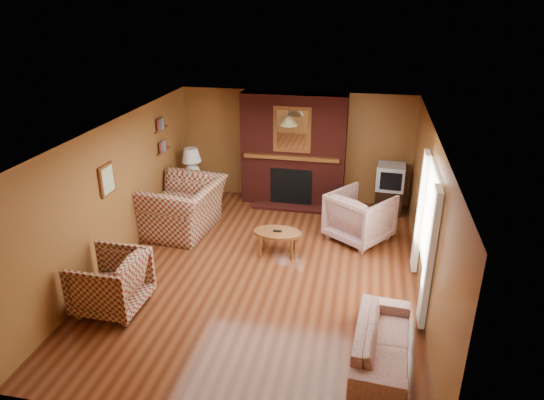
% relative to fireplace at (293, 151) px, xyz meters
% --- Properties ---
extents(floor, '(6.50, 6.50, 0.00)m').
position_rel_fireplace_xyz_m(floor, '(0.00, -2.98, -1.18)').
color(floor, '#471F0F').
rests_on(floor, ground).
extents(ceiling, '(6.50, 6.50, 0.00)m').
position_rel_fireplace_xyz_m(ceiling, '(0.00, -2.98, 1.22)').
color(ceiling, silver).
rests_on(ceiling, wall_back).
extents(wall_back, '(6.50, 0.00, 6.50)m').
position_rel_fireplace_xyz_m(wall_back, '(0.00, 0.27, 0.02)').
color(wall_back, '#9A612F').
rests_on(wall_back, floor).
extents(wall_front, '(6.50, 0.00, 6.50)m').
position_rel_fireplace_xyz_m(wall_front, '(0.00, -6.23, 0.02)').
color(wall_front, '#9A612F').
rests_on(wall_front, floor).
extents(wall_left, '(0.00, 6.50, 6.50)m').
position_rel_fireplace_xyz_m(wall_left, '(-2.50, -2.98, 0.02)').
color(wall_left, '#9A612F').
rests_on(wall_left, floor).
extents(wall_right, '(0.00, 6.50, 6.50)m').
position_rel_fireplace_xyz_m(wall_right, '(2.50, -2.98, 0.02)').
color(wall_right, '#9A612F').
rests_on(wall_right, floor).
extents(fireplace, '(2.20, 0.82, 2.40)m').
position_rel_fireplace_xyz_m(fireplace, '(0.00, 0.00, 0.00)').
color(fireplace, '#4A1510').
rests_on(fireplace, floor).
extents(window_right, '(0.10, 1.85, 2.00)m').
position_rel_fireplace_xyz_m(window_right, '(2.45, -3.18, -0.06)').
color(window_right, beige).
rests_on(window_right, wall_right).
extents(bookshelf, '(0.09, 0.55, 0.71)m').
position_rel_fireplace_xyz_m(bookshelf, '(-2.44, -1.08, 0.48)').
color(bookshelf, brown).
rests_on(bookshelf, wall_left).
extents(botanical_print, '(0.05, 0.40, 0.50)m').
position_rel_fireplace_xyz_m(botanical_print, '(-2.47, -3.28, 0.37)').
color(botanical_print, brown).
rests_on(botanical_print, wall_left).
extents(pendant_light, '(0.36, 0.36, 0.48)m').
position_rel_fireplace_xyz_m(pendant_light, '(0.00, -0.68, 0.82)').
color(pendant_light, black).
rests_on(pendant_light, ceiling).
extents(plaid_loveseat, '(1.48, 1.65, 0.99)m').
position_rel_fireplace_xyz_m(plaid_loveseat, '(-1.85, -1.80, -0.69)').
color(plaid_loveseat, maroon).
rests_on(plaid_loveseat, floor).
extents(plaid_armchair, '(0.97, 0.95, 0.87)m').
position_rel_fireplace_xyz_m(plaid_armchair, '(-1.95, -4.41, -0.75)').
color(plaid_armchair, maroon).
rests_on(plaid_armchair, floor).
extents(floral_sofa, '(0.78, 1.74, 0.49)m').
position_rel_fireplace_xyz_m(floral_sofa, '(1.90, -4.73, -0.93)').
color(floral_sofa, '#BDAD92').
rests_on(floral_sofa, floor).
extents(floral_armchair, '(1.40, 1.41, 0.93)m').
position_rel_fireplace_xyz_m(floral_armchair, '(1.50, -1.51, -0.72)').
color(floral_armchair, '#BDAD92').
rests_on(floral_armchair, floor).
extents(coffee_table, '(0.85, 0.53, 0.45)m').
position_rel_fireplace_xyz_m(coffee_table, '(0.11, -2.34, -0.81)').
color(coffee_table, brown).
rests_on(coffee_table, floor).
extents(side_table, '(0.47, 0.47, 0.59)m').
position_rel_fireplace_xyz_m(side_table, '(-2.10, -0.53, -0.89)').
color(side_table, brown).
rests_on(side_table, floor).
extents(table_lamp, '(0.41, 0.41, 0.68)m').
position_rel_fireplace_xyz_m(table_lamp, '(-2.10, -0.53, -0.21)').
color(table_lamp, white).
rests_on(table_lamp, side_table).
extents(tv_stand, '(0.55, 0.50, 0.55)m').
position_rel_fireplace_xyz_m(tv_stand, '(2.05, -0.18, -0.91)').
color(tv_stand, black).
rests_on(tv_stand, floor).
extents(crt_tv, '(0.58, 0.58, 0.51)m').
position_rel_fireplace_xyz_m(crt_tv, '(2.05, -0.19, -0.37)').
color(crt_tv, '#B2B4BA').
rests_on(crt_tv, tv_stand).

